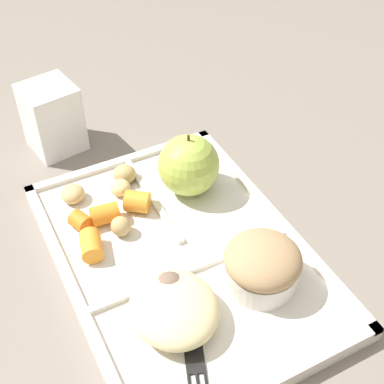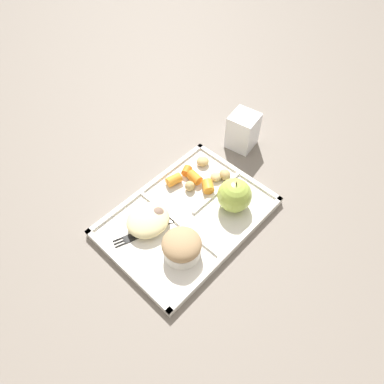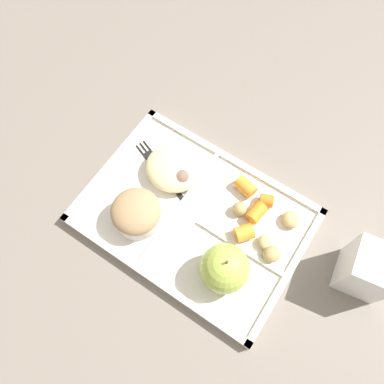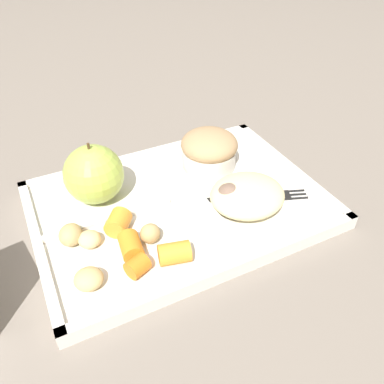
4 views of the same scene
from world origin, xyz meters
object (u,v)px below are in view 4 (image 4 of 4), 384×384
object	(u,v)px
plastic_fork	(262,197)
green_apple	(94,174)
bran_muffin	(209,150)
lunch_tray	(179,206)

from	to	relation	value
plastic_fork	green_apple	bearing A→B (deg)	153.63
bran_muffin	plastic_fork	bearing A→B (deg)	-73.50
lunch_tray	bran_muffin	size ratio (longest dim) A/B	4.52
lunch_tray	plastic_fork	xyz separation A→B (m)	(0.11, -0.04, 0.01)
green_apple	plastic_fork	bearing A→B (deg)	-26.37
lunch_tray	bran_muffin	distance (m)	0.11
green_apple	lunch_tray	bearing A→B (deg)	-31.76
bran_muffin	green_apple	bearing A→B (deg)	180.00
lunch_tray	green_apple	world-z (taller)	green_apple
lunch_tray	plastic_fork	size ratio (longest dim) A/B	2.70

